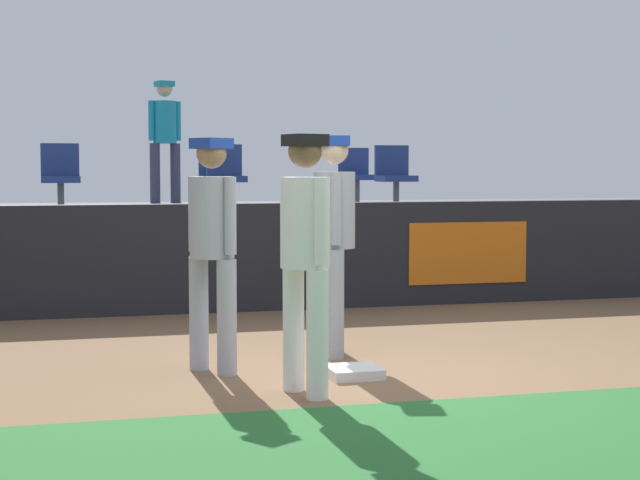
# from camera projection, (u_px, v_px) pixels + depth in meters

# --- Properties ---
(ground_plane) EXTENTS (60.00, 60.00, 0.00)m
(ground_plane) POSITION_uv_depth(u_px,v_px,m) (367.00, 379.00, 7.90)
(ground_plane) COLOR brown
(grass_foreground_strip) EXTENTS (18.00, 2.80, 0.01)m
(grass_foreground_strip) POSITION_uv_depth(u_px,v_px,m) (487.00, 456.00, 5.77)
(grass_foreground_strip) COLOR #26662B
(grass_foreground_strip) RESTS_ON ground_plane
(first_base) EXTENTS (0.40, 0.40, 0.08)m
(first_base) POSITION_uv_depth(u_px,v_px,m) (354.00, 372.00, 7.98)
(first_base) COLOR white
(first_base) RESTS_ON ground_plane
(player_fielder_home) EXTENTS (0.44, 0.60, 1.86)m
(player_fielder_home) POSITION_uv_depth(u_px,v_px,m) (305.00, 245.00, 7.29)
(player_fielder_home) COLOR white
(player_fielder_home) RESTS_ON ground_plane
(player_runner_visitor) EXTENTS (0.43, 0.52, 1.90)m
(player_runner_visitor) POSITION_uv_depth(u_px,v_px,m) (334.00, 229.00, 8.85)
(player_runner_visitor) COLOR #9EA3AD
(player_runner_visitor) RESTS_ON ground_plane
(player_coach_visitor) EXTENTS (0.49, 0.49, 1.85)m
(player_coach_visitor) POSITION_uv_depth(u_px,v_px,m) (212.00, 238.00, 8.09)
(player_coach_visitor) COLOR #9EA3AD
(player_coach_visitor) RESTS_ON ground_plane
(field_wall) EXTENTS (18.00, 0.26, 1.22)m
(field_wall) POSITION_uv_depth(u_px,v_px,m) (261.00, 257.00, 11.71)
(field_wall) COLOR black
(field_wall) RESTS_ON ground_plane
(bleacher_platform) EXTENTS (18.00, 4.80, 1.08)m
(bleacher_platform) POSITION_uv_depth(u_px,v_px,m) (221.00, 246.00, 14.19)
(bleacher_platform) COLOR #59595E
(bleacher_platform) RESTS_ON ground_plane
(seat_back_center) EXTENTS (0.45, 0.44, 0.84)m
(seat_back_center) POSITION_uv_depth(u_px,v_px,m) (216.00, 173.00, 14.78)
(seat_back_center) COLOR #4C4C51
(seat_back_center) RESTS_ON bleacher_platform
(seat_front_center) EXTENTS (0.45, 0.44, 0.84)m
(seat_front_center) POSITION_uv_depth(u_px,v_px,m) (226.00, 173.00, 13.00)
(seat_front_center) COLOR #4C4C51
(seat_front_center) RESTS_ON bleacher_platform
(seat_back_right) EXTENTS (0.46, 0.44, 0.84)m
(seat_back_right) POSITION_uv_depth(u_px,v_px,m) (356.00, 172.00, 15.32)
(seat_back_right) COLOR #4C4C51
(seat_back_right) RESTS_ON bleacher_platform
(seat_front_right) EXTENTS (0.46, 0.44, 0.84)m
(seat_front_right) POSITION_uv_depth(u_px,v_px,m) (394.00, 173.00, 13.59)
(seat_front_right) COLOR #4C4C51
(seat_front_right) RESTS_ON bleacher_platform
(seat_front_left) EXTENTS (0.46, 0.44, 0.84)m
(seat_front_left) POSITION_uv_depth(u_px,v_px,m) (60.00, 174.00, 12.47)
(seat_front_left) COLOR #4C4C51
(seat_front_left) RESTS_ON bleacher_platform
(spectator_hooded) EXTENTS (0.51, 0.43, 1.86)m
(spectator_hooded) POSITION_uv_depth(u_px,v_px,m) (165.00, 133.00, 15.74)
(spectator_hooded) COLOR #33384C
(spectator_hooded) RESTS_ON bleacher_platform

